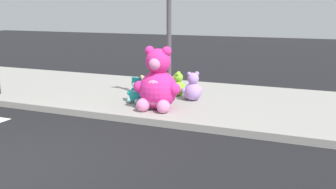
{
  "coord_description": "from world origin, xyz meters",
  "views": [
    {
      "loc": [
        4.56,
        -3.94,
        2.34
      ],
      "look_at": [
        1.32,
        3.6,
        0.55
      ],
      "focal_mm": 41.96,
      "sensor_mm": 36.0,
      "label": 1
    }
  ],
  "objects_px": {
    "sign_pole": "(169,31)",
    "plush_lime": "(177,86)",
    "plush_lavender": "(193,89)",
    "plush_tan": "(145,89)",
    "plush_teal": "(136,92)",
    "plush_pink_large": "(158,84)"
  },
  "relations": [
    {
      "from": "sign_pole",
      "to": "plush_pink_large",
      "type": "relative_size",
      "value": 2.28
    },
    {
      "from": "sign_pole",
      "to": "plush_lime",
      "type": "bearing_deg",
      "value": 98.78
    },
    {
      "from": "plush_pink_large",
      "to": "plush_tan",
      "type": "bearing_deg",
      "value": 131.43
    },
    {
      "from": "plush_teal",
      "to": "plush_lime",
      "type": "distance_m",
      "value": 1.26
    },
    {
      "from": "sign_pole",
      "to": "plush_pink_large",
      "type": "height_order",
      "value": "sign_pole"
    },
    {
      "from": "plush_tan",
      "to": "plush_lime",
      "type": "bearing_deg",
      "value": 44.37
    },
    {
      "from": "plush_teal",
      "to": "plush_tan",
      "type": "distance_m",
      "value": 0.48
    },
    {
      "from": "sign_pole",
      "to": "plush_lime",
      "type": "distance_m",
      "value": 1.7
    },
    {
      "from": "plush_teal",
      "to": "plush_lavender",
      "type": "height_order",
      "value": "plush_lavender"
    },
    {
      "from": "plush_lime",
      "to": "sign_pole",
      "type": "bearing_deg",
      "value": -81.22
    },
    {
      "from": "plush_lime",
      "to": "plush_tan",
      "type": "relative_size",
      "value": 1.07
    },
    {
      "from": "plush_lavender",
      "to": "plush_teal",
      "type": "bearing_deg",
      "value": -146.59
    },
    {
      "from": "sign_pole",
      "to": "plush_tan",
      "type": "xyz_separation_m",
      "value": [
        -0.76,
        0.25,
        -1.46
      ]
    },
    {
      "from": "plush_teal",
      "to": "plush_lavender",
      "type": "relative_size",
      "value": 0.87
    },
    {
      "from": "plush_pink_large",
      "to": "plush_lavender",
      "type": "distance_m",
      "value": 1.23
    },
    {
      "from": "plush_tan",
      "to": "plush_teal",
      "type": "bearing_deg",
      "value": -87.97
    },
    {
      "from": "plush_teal",
      "to": "plush_lavender",
      "type": "distance_m",
      "value": 1.38
    },
    {
      "from": "plush_lavender",
      "to": "plush_tan",
      "type": "bearing_deg",
      "value": -166.72
    },
    {
      "from": "plush_pink_large",
      "to": "plush_teal",
      "type": "height_order",
      "value": "plush_pink_large"
    },
    {
      "from": "sign_pole",
      "to": "plush_teal",
      "type": "xyz_separation_m",
      "value": [
        -0.75,
        -0.23,
        -1.45
      ]
    },
    {
      "from": "plush_pink_large",
      "to": "plush_lime",
      "type": "distance_m",
      "value": 1.5
    },
    {
      "from": "sign_pole",
      "to": "plush_tan",
      "type": "distance_m",
      "value": 1.67
    }
  ]
}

